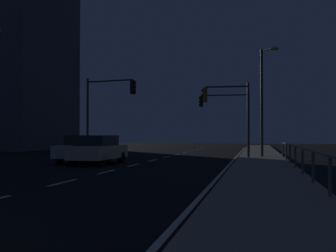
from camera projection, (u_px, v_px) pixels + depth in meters
ground_plane at (136, 165)px, 21.85m from camera, size 112.00×112.00×0.00m
sidewalk_right at (263, 165)px, 20.45m from camera, size 2.99×77.00×0.14m
lane_markings_center at (153, 160)px, 25.27m from camera, size 0.14×50.00×0.01m
lane_edge_line at (233, 160)px, 25.70m from camera, size 0.14×53.00×0.01m
car at (98, 149)px, 22.06m from camera, size 1.89×4.43×1.57m
car_oncoming at (85, 148)px, 23.49m from camera, size 2.01×4.47×1.57m
traffic_light_near_right at (227, 105)px, 26.68m from camera, size 3.13×0.35×4.87m
traffic_light_overhead_east at (108, 101)px, 28.64m from camera, size 3.88×0.80×5.64m
traffic_light_far_center at (226, 109)px, 35.51m from camera, size 4.42×0.47×5.18m
street_lamp_across_street at (264, 92)px, 27.21m from camera, size 1.16×1.49×7.25m
barrier_fence at (307, 156)px, 13.80m from camera, size 0.09×26.02×0.98m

